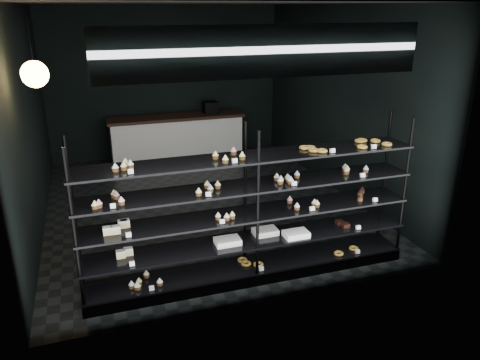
# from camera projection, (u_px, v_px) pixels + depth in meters

# --- Properties ---
(room) EXTENTS (5.01, 6.01, 3.20)m
(room) POSITION_uv_depth(u_px,v_px,m) (199.00, 110.00, 7.45)
(room) COLOR black
(room) RESTS_ON ground
(display_shelf) EXTENTS (4.00, 0.50, 1.91)m
(display_shelf) POSITION_uv_depth(u_px,v_px,m) (249.00, 231.00, 5.60)
(display_shelf) COLOR black
(display_shelf) RESTS_ON room
(signage) EXTENTS (3.30, 0.05, 0.50)m
(signage) POSITION_uv_depth(u_px,v_px,m) (268.00, 51.00, 4.44)
(signage) COLOR #0D1E41
(signage) RESTS_ON room
(pendant_lamp) EXTENTS (0.30, 0.30, 0.88)m
(pendant_lamp) POSITION_uv_depth(u_px,v_px,m) (35.00, 74.00, 5.16)
(pendant_lamp) COLOR black
(pendant_lamp) RESTS_ON room
(service_counter) EXTENTS (2.88, 0.65, 1.23)m
(service_counter) POSITION_uv_depth(u_px,v_px,m) (177.00, 137.00, 10.08)
(service_counter) COLOR silver
(service_counter) RESTS_ON room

